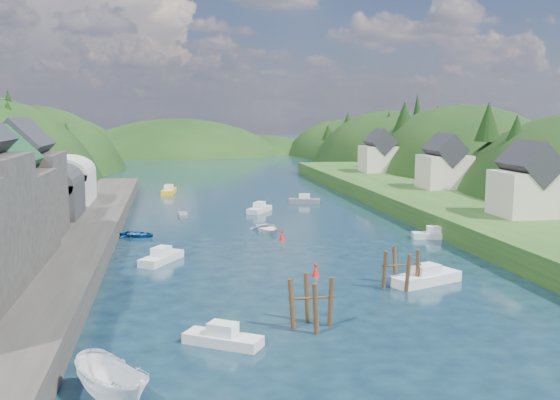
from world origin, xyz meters
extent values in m
plane|color=black|center=(0.00, 50.00, 0.00)|extent=(600.00, 600.00, 0.00)
ellipsoid|color=black|center=(-45.00, 118.00, -8.43)|extent=(44.00, 75.56, 48.19)
ellipsoid|color=black|center=(-45.00, 160.00, -6.82)|extent=(44.00, 75.56, 39.00)
ellipsoid|color=black|center=(45.00, 75.00, -8.40)|extent=(36.00, 75.56, 48.00)
ellipsoid|color=black|center=(45.00, 118.00, -7.78)|extent=(36.00, 75.56, 44.49)
ellipsoid|color=black|center=(45.00, 160.00, -6.30)|extent=(36.00, 75.56, 36.00)
ellipsoid|color=black|center=(-10.00, 170.00, -10.00)|extent=(80.00, 60.00, 44.00)
ellipsoid|color=black|center=(18.00, 180.00, -12.00)|extent=(70.00, 56.00, 36.00)
cone|color=black|center=(-37.61, 65.93, 12.78)|extent=(4.73, 4.73, 6.03)
cone|color=black|center=(-39.08, 72.63, 13.71)|extent=(4.34, 4.34, 8.23)
cone|color=black|center=(-40.65, 82.79, 8.72)|extent=(5.28, 5.28, 5.76)
cone|color=black|center=(-40.72, 97.15, 12.27)|extent=(4.77, 4.77, 6.46)
cone|color=black|center=(-34.35, 101.53, 8.95)|extent=(4.07, 4.07, 5.91)
cone|color=black|center=(-41.33, 114.43, 9.90)|extent=(4.56, 4.56, 8.39)
cone|color=black|center=(-44.43, 126.66, 7.95)|extent=(4.75, 4.75, 5.24)
cone|color=black|center=(-39.75, 139.16, 8.45)|extent=(4.27, 4.27, 6.18)
cone|color=black|center=(35.69, 39.55, 10.13)|extent=(5.29, 5.29, 7.01)
cone|color=black|center=(35.40, 47.07, 12.50)|extent=(4.07, 4.07, 6.03)
cone|color=black|center=(40.02, 57.57, 8.45)|extent=(3.40, 3.40, 6.36)
cone|color=black|center=(40.29, 76.45, 11.11)|extent=(4.94, 4.94, 8.15)
cone|color=black|center=(35.34, 81.36, 12.61)|extent=(5.25, 5.25, 7.12)
cone|color=black|center=(41.81, 90.64, 13.23)|extent=(3.36, 3.36, 9.54)
cone|color=black|center=(41.09, 106.49, 10.69)|extent=(4.57, 4.57, 7.08)
cone|color=black|center=(41.33, 116.48, 9.45)|extent=(3.59, 3.59, 7.01)
cone|color=black|center=(37.44, 129.89, 11.24)|extent=(4.14, 4.14, 5.29)
cone|color=black|center=(34.20, 139.56, 8.07)|extent=(3.83, 3.83, 4.84)
cube|color=#2D2B28|center=(-24.00, 20.00, 1.00)|extent=(12.00, 110.00, 2.00)
cube|color=#2D2B28|center=(-26.00, 21.00, 6.00)|extent=(7.00, 8.00, 8.00)
cube|color=black|center=(-26.00, 21.00, 10.84)|extent=(5.15, 8.32, 5.15)
cube|color=#2D2D30|center=(-26.00, 33.00, 4.00)|extent=(7.00, 9.00, 4.00)
cylinder|color=#2D2D30|center=(-26.00, 33.00, 6.00)|extent=(7.00, 9.00, 7.00)
cube|color=#B2B2A8|center=(-26.00, 45.00, 4.00)|extent=(7.00, 9.00, 4.00)
cylinder|color=#B2B2A8|center=(-26.00, 45.00, 6.00)|extent=(7.00, 9.00, 7.00)
cube|color=#234719|center=(25.00, 40.00, 1.20)|extent=(16.00, 120.00, 2.40)
cube|color=beige|center=(27.00, 22.00, 4.90)|extent=(7.00, 6.00, 5.00)
cube|color=black|center=(27.00, 22.00, 8.24)|extent=(5.15, 6.24, 5.15)
cube|color=beige|center=(29.00, 48.00, 4.90)|extent=(7.00, 6.00, 5.00)
cube|color=black|center=(29.00, 48.00, 8.24)|extent=(5.15, 6.24, 5.15)
cube|color=beige|center=(28.00, 75.00, 4.90)|extent=(7.00, 6.00, 5.00)
cube|color=black|center=(28.00, 75.00, 8.24)|extent=(5.15, 6.24, 5.15)
cylinder|color=#382314|center=(-2.12, -2.93, 1.34)|extent=(0.32, 0.32, 3.88)
cylinder|color=#382314|center=(-3.40, -1.65, 1.34)|extent=(0.32, 0.32, 3.88)
cylinder|color=#382314|center=(-4.67, -2.93, 1.34)|extent=(0.32, 0.32, 3.88)
cylinder|color=#382314|center=(-3.40, -4.20, 1.34)|extent=(0.32, 0.32, 3.88)
cylinder|color=#382314|center=(-3.40, -2.93, 1.97)|extent=(3.06, 0.16, 0.16)
cylinder|color=#382314|center=(7.11, 4.93, 1.22)|extent=(0.32, 0.32, 3.63)
cylinder|color=#382314|center=(5.72, 6.32, 1.22)|extent=(0.32, 0.32, 3.63)
cylinder|color=#382314|center=(4.34, 4.93, 1.22)|extent=(0.32, 0.32, 3.63)
cylinder|color=#382314|center=(5.72, 3.55, 1.22)|extent=(0.32, 0.32, 3.63)
cylinder|color=#382314|center=(5.72, 4.93, 1.82)|extent=(3.32, 0.16, 0.16)
cone|color=#BA0E10|center=(-0.16, 9.52, 0.45)|extent=(0.70, 0.70, 0.90)
sphere|color=#BA0E10|center=(-0.16, 9.52, 0.95)|extent=(0.30, 0.30, 0.30)
cone|color=#BA0E10|center=(-0.35, 24.75, 0.45)|extent=(0.70, 0.70, 0.90)
sphere|color=#BA0E10|center=(-0.35, 24.75, 0.95)|extent=(0.30, 0.30, 0.30)
cube|color=silver|center=(16.52, 22.90, 0.30)|extent=(5.05, 2.60, 0.68)
cube|color=silver|center=(16.52, 22.90, 1.03)|extent=(1.89, 1.45, 0.70)
cube|color=silver|center=(0.00, 44.64, 0.33)|extent=(4.18, 5.29, 0.72)
cube|color=silver|center=(0.00, 44.64, 1.07)|extent=(1.97, 2.17, 0.70)
cube|color=silver|center=(8.14, 5.67, 0.39)|extent=(6.55, 4.25, 0.87)
cube|color=silver|center=(8.14, 5.67, 1.22)|extent=(2.56, 2.16, 0.70)
cube|color=silver|center=(-13.20, 16.89, 0.34)|extent=(4.25, 5.54, 0.75)
cube|color=silver|center=(-13.20, 16.89, 1.10)|extent=(2.02, 2.25, 0.70)
imported|color=white|center=(-15.14, -11.89, 1.01)|extent=(4.93, 6.36, 2.33)
cube|color=#555B62|center=(8.15, 52.36, 0.30)|extent=(5.05, 2.65, 0.67)
cube|color=silver|center=(8.15, 52.36, 1.02)|extent=(1.89, 1.47, 0.70)
imported|color=silver|center=(-1.17, 30.27, 0.35)|extent=(4.04, 5.23, 1.00)
cube|color=slate|center=(-10.64, 42.52, 0.21)|extent=(1.25, 3.43, 0.47)
cube|color=yellow|center=(-12.54, 67.09, 0.38)|extent=(2.70, 6.20, 0.84)
cube|color=silver|center=(-12.54, 67.09, 1.19)|extent=(1.63, 2.25, 0.70)
cube|color=silver|center=(-9.32, -5.02, 0.30)|extent=(4.90, 3.88, 0.67)
cube|color=silver|center=(-9.32, -5.02, 1.02)|extent=(2.01, 1.83, 0.70)
imported|color=navy|center=(-16.01, 29.60, 0.29)|extent=(5.21, 4.77, 0.88)
camera|label=1|loc=(-12.18, -40.95, 13.84)|focal=40.00mm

